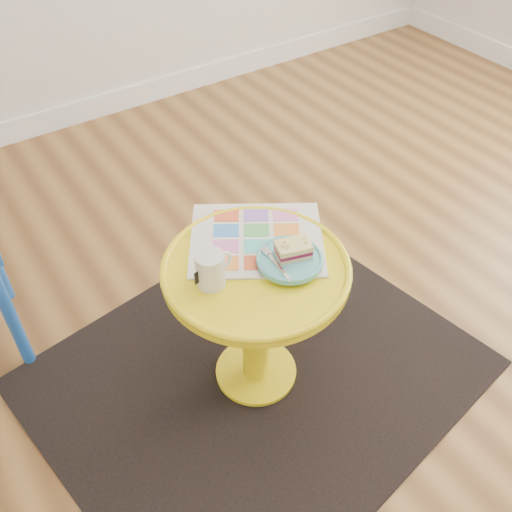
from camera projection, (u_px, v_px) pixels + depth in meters
floor at (411, 323)px, 2.02m from camera, size 4.00×4.00×0.00m
room_walls at (39, 259)px, 2.17m from camera, size 4.00×4.00×4.00m
rug at (256, 373)px, 1.86m from camera, size 1.45×1.29×0.01m
side_table at (256, 301)px, 1.63m from camera, size 0.51×0.51×0.49m
newspaper at (257, 239)px, 1.61m from camera, size 0.48×0.47×0.01m
mug at (211, 268)px, 1.45m from camera, size 0.11×0.08×0.10m
plate at (289, 260)px, 1.52m from camera, size 0.18×0.18×0.02m
cake_slice at (293, 249)px, 1.51m from camera, size 0.10×0.08×0.04m
fork at (275, 263)px, 1.50m from camera, size 0.03×0.14×0.00m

